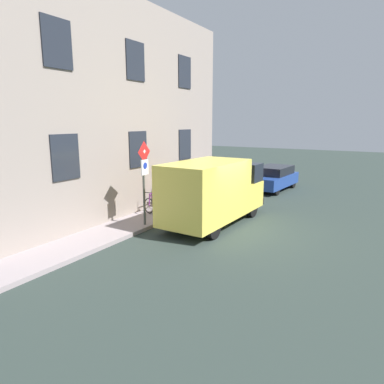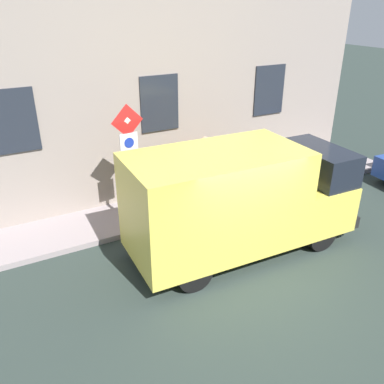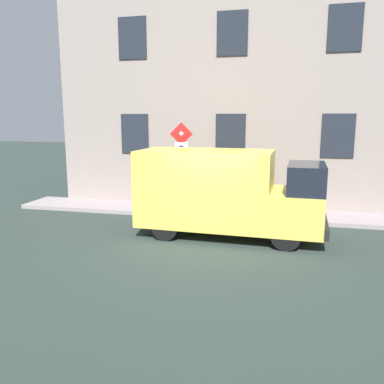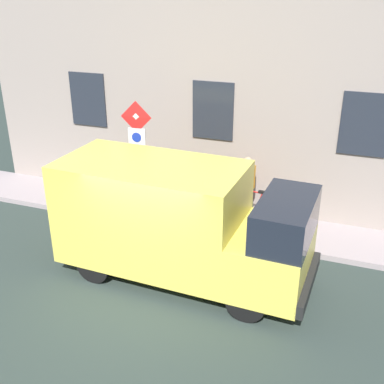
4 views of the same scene
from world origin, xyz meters
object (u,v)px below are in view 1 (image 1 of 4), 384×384
Objects in this scene: parked_hatchback at (273,177)px; bicycle_red at (167,199)px; delivery_van at (213,190)px; bicycle_purple at (156,202)px; litter_bin at (181,199)px; sign_post_stacked at (144,171)px; pedestrian at (165,187)px.

bicycle_red is at bearing -16.71° from parked_hatchback.
bicycle_purple is (2.85, -0.07, -0.82)m from delivery_van.
delivery_van reaches higher than litter_bin.
sign_post_stacked is at bearing -5.94° from parked_hatchback.
pedestrian is at bearing -16.12° from parked_hatchback.
bicycle_red is at bearing -1.48° from litter_bin.
sign_post_stacked reaches higher than delivery_van.
bicycle_purple is 1.14m from litter_bin.
bicycle_red is 1.91× the size of litter_bin.
parked_hatchback is 7.32m from litter_bin.
bicycle_red is 0.58m from pedestrian.
sign_post_stacked is 1.75× the size of bicycle_purple.
parked_hatchback is 2.40× the size of bicycle_purple.
delivery_van is 7.98m from parked_hatchback.
sign_post_stacked is at bearing 92.90° from litter_bin.
bicycle_purple is 0.88m from pedestrian.
parked_hatchback is (-1.77, -9.79, -1.43)m from sign_post_stacked.
bicycle_red is (0.94, -2.74, -1.66)m from sign_post_stacked.
delivery_van is at bearing 75.96° from bicycle_red.
litter_bin reaches higher than bicycle_red.
bicycle_red is 0.80m from litter_bin.
sign_post_stacked reaches higher than parked_hatchback.
delivery_van is 2.96m from bicycle_purple.
parked_hatchback reaches higher than bicycle_purple.
bicycle_purple is (-0.00, 0.83, 0.00)m from bicycle_red.
pedestrian reaches higher than litter_bin.
litter_bin is at bearing 68.65° from delivery_van.
litter_bin is (0.14, -2.72, -1.58)m from sign_post_stacked.
pedestrian is at bearing 9.98° from litter_bin.
delivery_van is at bearing 84.38° from bicycle_purple.
pedestrian is (2.82, -0.75, -0.26)m from delivery_van.
sign_post_stacked is 3.34m from bicycle_red.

